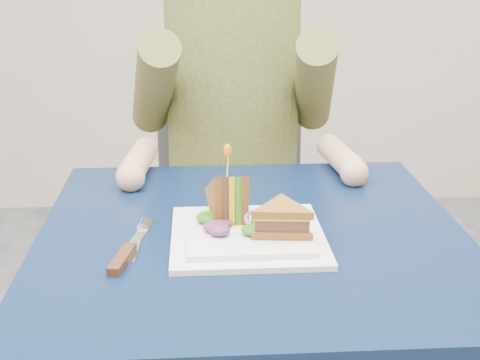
{
  "coord_description": "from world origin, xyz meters",
  "views": [
    {
      "loc": [
        -0.09,
        -1.07,
        1.21
      ],
      "look_at": [
        -0.02,
        0.02,
        0.82
      ],
      "focal_mm": 50.0,
      "sensor_mm": 36.0,
      "label": 1
    }
  ],
  "objects": [
    {
      "name": "toothpick_frill",
      "position": [
        -0.04,
        0.01,
        0.88
      ],
      "size": [
        0.01,
        0.01,
        0.02
      ],
      "primitive_type": "ellipsoid",
      "color": "orange",
      "rests_on": "sandwich_upright"
    },
    {
      "name": "plate",
      "position": [
        -0.01,
        -0.03,
        0.74
      ],
      "size": [
        0.26,
        0.26,
        0.02
      ],
      "color": "white",
      "rests_on": "table"
    },
    {
      "name": "sandwich_flat",
      "position": [
        0.04,
        -0.06,
        0.78
      ],
      "size": [
        0.13,
        0.13,
        0.05
      ],
      "color": "brown",
      "rests_on": "plate"
    },
    {
      "name": "table",
      "position": [
        0.0,
        0.0,
        0.65
      ],
      "size": [
        0.75,
        0.75,
        0.73
      ],
      "color": "black",
      "rests_on": "ground"
    },
    {
      "name": "onion_ring",
      "position": [
        0.0,
        -0.03,
        0.77
      ],
      "size": [
        0.04,
        0.04,
        0.02
      ],
      "primitive_type": "torus",
      "rotation": [
        0.44,
        0.0,
        0.0
      ],
      "color": "#9E4C7A",
      "rests_on": "plate"
    },
    {
      "name": "fork",
      "position": [
        -0.2,
        -0.03,
        0.73
      ],
      "size": [
        0.03,
        0.18,
        0.01
      ],
      "color": "silver",
      "rests_on": "table"
    },
    {
      "name": "lettuce_spill",
      "position": [
        -0.01,
        -0.02,
        0.76
      ],
      "size": [
        0.15,
        0.13,
        0.02
      ],
      "primitive_type": null,
      "color": "#337A14",
      "rests_on": "plate"
    },
    {
      "name": "diner",
      "position": [
        -0.0,
        0.6,
        0.91
      ],
      "size": [
        0.54,
        0.59,
        0.74
      ],
      "color": "#4E5325",
      "rests_on": "chair"
    },
    {
      "name": "knife",
      "position": [
        -0.21,
        -0.09,
        0.74
      ],
      "size": [
        0.06,
        0.22,
        0.02
      ],
      "color": "silver",
      "rests_on": "table"
    },
    {
      "name": "toothpick",
      "position": [
        -0.04,
        0.01,
        0.85
      ],
      "size": [
        0.01,
        0.01,
        0.06
      ],
      "primitive_type": "cylinder",
      "rotation": [
        0.14,
        0.07,
        0.0
      ],
      "color": "tan",
      "rests_on": "sandwich_upright"
    },
    {
      "name": "chair",
      "position": [
        0.0,
        0.71,
        0.54
      ],
      "size": [
        0.42,
        0.4,
        0.93
      ],
      "color": "#47474C",
      "rests_on": "ground"
    },
    {
      "name": "sandwich_upright",
      "position": [
        -0.04,
        0.01,
        0.78
      ],
      "size": [
        0.08,
        0.13,
        0.13
      ],
      "color": "brown",
      "rests_on": "plate"
    }
  ]
}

